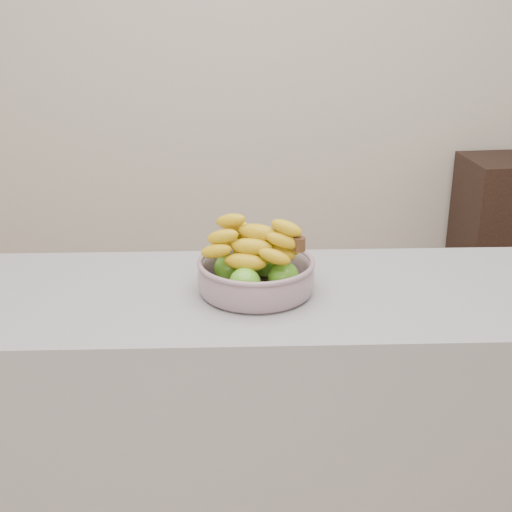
{
  "coord_description": "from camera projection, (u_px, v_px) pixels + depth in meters",
  "views": [
    {
      "loc": [
        -0.09,
        -1.59,
        1.67
      ],
      "look_at": [
        -0.03,
        0.12,
        1.0
      ],
      "focal_mm": 50.0,
      "sensor_mm": 36.0,
      "label": 1
    }
  ],
  "objects": [
    {
      "name": "counter",
      "position": [
        267.0,
        434.0,
        2.04
      ],
      "size": [
        2.0,
        0.6,
        0.9
      ],
      "primitive_type": "cube",
      "color": "#919199",
      "rests_on": "ground"
    },
    {
      "name": "cabinet",
      "position": [
        505.0,
        239.0,
        3.64
      ],
      "size": [
        0.5,
        0.41,
        0.84
      ],
      "primitive_type": "cube",
      "rotation": [
        0.0,
        0.0,
        0.09
      ],
      "color": "black",
      "rests_on": "ground"
    },
    {
      "name": "fruit_bowl",
      "position": [
        256.0,
        271.0,
        1.85
      ],
      "size": [
        0.31,
        0.31,
        0.19
      ],
      "rotation": [
        0.0,
        0.0,
        -0.41
      ],
      "color": "#9EABBE",
      "rests_on": "counter"
    }
  ]
}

